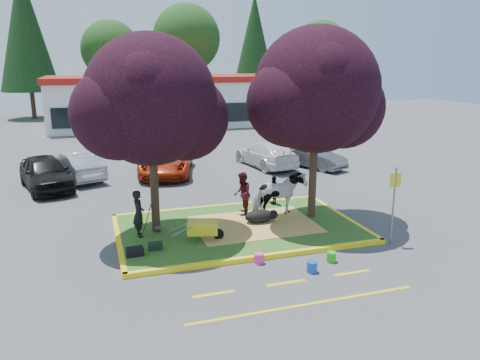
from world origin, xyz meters
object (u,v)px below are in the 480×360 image
object	(u,v)px
car_black	(45,173)
car_silver	(77,165)
bucket_green	(331,257)
cow	(279,195)
bucket_pink	(259,258)
sign_post	(394,197)
bucket_blue	(312,267)
calf	(259,216)
handler	(139,213)
wheelbarrow	(203,228)

from	to	relation	value
car_black	car_silver	xyz separation A→B (m)	(1.36, 1.55, -0.07)
bucket_green	car_black	size ratio (longest dim) A/B	0.07
cow	bucket_green	distance (m)	3.97
bucket_pink	cow	bearing A→B (deg)	59.23
bucket_green	sign_post	bearing A→B (deg)	14.59
bucket_green	car_silver	bearing A→B (deg)	119.63
bucket_pink	bucket_blue	bearing A→B (deg)	-39.76
bucket_green	bucket_pink	size ratio (longest dim) A/B	0.98
cow	calf	distance (m)	1.15
handler	sign_post	world-z (taller)	sign_post
bucket_blue	bucket_pink	bearing A→B (deg)	140.24
bucket_blue	car_black	xyz separation A→B (m)	(-7.74, 11.65, 0.61)
handler	bucket_blue	world-z (taller)	handler
bucket_blue	car_silver	distance (m)	14.67
cow	sign_post	world-z (taller)	sign_post
handler	bucket_pink	xyz separation A→B (m)	(3.13, -2.90, -0.78)
wheelbarrow	bucket_green	world-z (taller)	wheelbarrow
calf	sign_post	size ratio (longest dim) A/B	0.42
sign_post	bucket_green	size ratio (longest dim) A/B	8.50
wheelbarrow	sign_post	xyz separation A→B (m)	(5.80, -1.74, 0.98)
car_silver	calf	bearing A→B (deg)	105.05
wheelbarrow	sign_post	size ratio (longest dim) A/B	0.68
cow	bucket_green	bearing A→B (deg)	172.25
calf	sign_post	world-z (taller)	sign_post
bucket_green	car_silver	size ratio (longest dim) A/B	0.07
wheelbarrow	bucket_green	bearing A→B (deg)	-20.21
sign_post	car_black	xyz separation A→B (m)	(-11.09, 10.54, -0.80)
bucket_pink	car_silver	distance (m)	13.25
bucket_green	cow	bearing A→B (deg)	91.23
sign_post	car_black	distance (m)	15.32
calf	bucket_pink	world-z (taller)	calf
bucket_pink	bucket_blue	xyz separation A→B (m)	(1.21, -1.01, 0.01)
handler	wheelbarrow	xyz separation A→B (m)	(1.89, -1.07, -0.33)
cow	bucket_blue	world-z (taller)	cow
calf	bucket_pink	bearing A→B (deg)	-102.88
bucket_green	car_black	world-z (taller)	car_black
bucket_green	car_black	xyz separation A→B (m)	(-8.60, 11.19, 0.63)
cow	bucket_blue	distance (m)	4.49
sign_post	car_black	world-z (taller)	sign_post
handler	bucket_pink	size ratio (longest dim) A/B	5.11
car_black	calf	bearing A→B (deg)	-60.29
bucket_blue	bucket_green	bearing A→B (deg)	28.20
wheelbarrow	car_black	xyz separation A→B (m)	(-5.29, 8.80, 0.18)
bucket_blue	cow	bearing A→B (deg)	79.90
wheelbarrow	sign_post	world-z (taller)	sign_post
calf	car_silver	distance (m)	11.17
bucket_pink	wheelbarrow	bearing A→B (deg)	123.99
wheelbarrow	car_silver	size ratio (longest dim) A/B	0.40
wheelbarrow	car_silver	distance (m)	11.08
handler	bucket_pink	bearing A→B (deg)	-138.88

